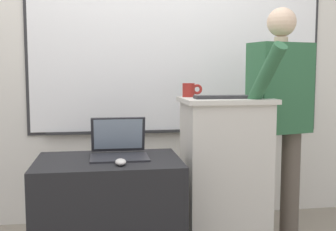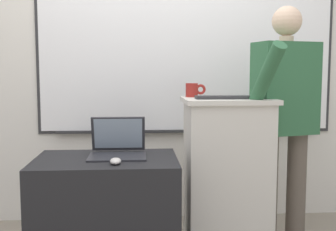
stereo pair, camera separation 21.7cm
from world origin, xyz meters
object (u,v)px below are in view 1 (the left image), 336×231
(computer_mouse_by_laptop, at_px, (121,162))
(computer_mouse_by_keyboard, at_px, (264,96))
(coffee_mug, at_px, (190,90))
(side_desk, at_px, (109,219))
(lectern_podium, at_px, (225,176))
(wireless_keyboard, at_px, (227,97))
(laptop, at_px, (119,144))
(person_presenter, at_px, (280,112))

(computer_mouse_by_laptop, height_order, computer_mouse_by_keyboard, computer_mouse_by_keyboard)
(computer_mouse_by_laptop, height_order, coffee_mug, coffee_mug)
(side_desk, height_order, computer_mouse_by_keyboard, computer_mouse_by_keyboard)
(lectern_podium, height_order, computer_mouse_by_keyboard, computer_mouse_by_keyboard)
(side_desk, relative_size, wireless_keyboard, 1.99)
(laptop, xyz_separation_m, computer_mouse_by_keyboard, (0.94, 0.09, 0.28))
(lectern_podium, distance_m, wireless_keyboard, 0.53)
(computer_mouse_by_laptop, distance_m, computer_mouse_by_keyboard, 1.06)
(side_desk, distance_m, wireless_keyboard, 1.05)
(computer_mouse_by_laptop, relative_size, coffee_mug, 0.73)
(wireless_keyboard, distance_m, computer_mouse_by_keyboard, 0.25)
(laptop, bearing_deg, lectern_podium, 11.66)
(lectern_podium, height_order, laptop, lectern_podium)
(computer_mouse_by_keyboard, relative_size, coffee_mug, 0.73)
(coffee_mug, bearing_deg, lectern_podium, -36.54)
(person_presenter, distance_m, laptop, 1.12)
(computer_mouse_by_laptop, distance_m, coffee_mug, 0.83)
(lectern_podium, xyz_separation_m, side_desk, (-0.77, -0.25, -0.17))
(laptop, relative_size, coffee_mug, 2.45)
(wireless_keyboard, distance_m, computer_mouse_by_laptop, 0.84)
(person_presenter, distance_m, wireless_keyboard, 0.42)
(computer_mouse_by_laptop, bearing_deg, lectern_podium, 30.12)
(person_presenter, height_order, computer_mouse_by_keyboard, person_presenter)
(computer_mouse_by_laptop, bearing_deg, coffee_mug, 48.66)
(wireless_keyboard, bearing_deg, person_presenter, 12.03)
(lectern_podium, height_order, computer_mouse_by_laptop, lectern_podium)
(wireless_keyboard, bearing_deg, computer_mouse_by_laptop, -153.10)
(lectern_podium, bearing_deg, coffee_mug, 143.46)
(side_desk, distance_m, laptop, 0.44)
(computer_mouse_by_keyboard, bearing_deg, wireless_keyboard, 179.54)
(lectern_podium, distance_m, coffee_mug, 0.62)
(person_presenter, xyz_separation_m, computer_mouse_by_laptop, (-1.09, -0.44, -0.21))
(computer_mouse_by_keyboard, xyz_separation_m, coffee_mug, (-0.45, 0.21, 0.03))
(laptop, height_order, computer_mouse_by_laptop, laptop)
(person_presenter, bearing_deg, side_desk, 179.30)
(side_desk, height_order, wireless_keyboard, wireless_keyboard)
(person_presenter, relative_size, computer_mouse_by_laptop, 16.37)
(side_desk, distance_m, coffee_mug, 1.01)
(computer_mouse_by_keyboard, distance_m, coffee_mug, 0.50)
(lectern_podium, relative_size, computer_mouse_by_keyboard, 10.42)
(computer_mouse_by_laptop, bearing_deg, person_presenter, 21.81)
(computer_mouse_by_keyboard, height_order, coffee_mug, coffee_mug)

